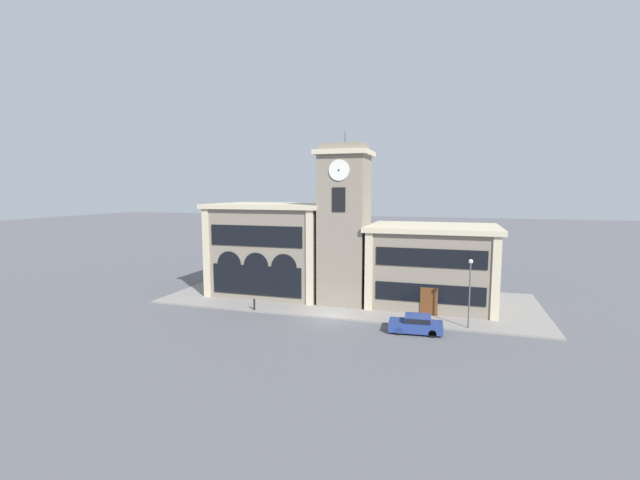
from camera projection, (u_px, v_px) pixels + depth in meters
The scene contains 8 objects.
ground_plane at pixel (329, 319), 37.08m from camera, with size 300.00×300.00×0.00m, color #56565B.
sidewalk_kerb at pixel (348, 298), 43.89m from camera, with size 36.75×14.37×0.15m.
clock_tower at pixel (344, 225), 41.43m from camera, with size 5.08×5.08×16.64m.
town_hall_left_wing at pixel (274, 248), 46.41m from camera, with size 12.58×9.73×9.71m.
town_hall_right_wing at pixel (432, 265), 41.65m from camera, with size 12.22×9.73×7.75m.
parked_car_near at pixel (416, 324), 33.44m from camera, with size 4.22×2.14×1.40m.
street_lamp at pixel (470, 283), 33.86m from camera, with size 0.36×0.36×5.56m.
bollard at pixel (254, 304), 39.36m from camera, with size 0.18×0.18×1.06m.
Camera 1 is at (9.90, -34.67, 11.09)m, focal length 24.00 mm.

